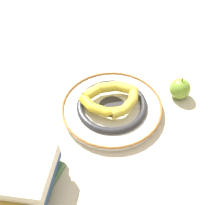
% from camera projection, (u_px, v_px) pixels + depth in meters
% --- Properties ---
extents(ground_plane, '(2.80, 2.80, 0.00)m').
position_uv_depth(ground_plane, '(116.00, 116.00, 0.93)').
color(ground_plane, beige).
extents(decorative_bowl, '(0.36, 0.36, 0.04)m').
position_uv_depth(decorative_bowl, '(112.00, 107.00, 0.94)').
color(decorative_bowl, white).
rests_on(decorative_bowl, ground_plane).
extents(banana_a, '(0.16, 0.16, 0.04)m').
position_uv_depth(banana_a, '(110.00, 89.00, 0.94)').
color(banana_a, yellow).
rests_on(banana_a, decorative_bowl).
extents(banana_b, '(0.18, 0.08, 0.03)m').
position_uv_depth(banana_b, '(100.00, 108.00, 0.88)').
color(banana_b, yellow).
rests_on(banana_b, decorative_bowl).
extents(banana_c, '(0.06, 0.17, 0.03)m').
position_uv_depth(banana_c, '(127.00, 104.00, 0.89)').
color(banana_c, gold).
rests_on(banana_c, decorative_bowl).
extents(book_stack, '(0.22, 0.25, 0.12)m').
position_uv_depth(book_stack, '(25.00, 178.00, 0.71)').
color(book_stack, '#4C754C').
rests_on(book_stack, ground_plane).
extents(apple, '(0.08, 0.08, 0.09)m').
position_uv_depth(apple, '(180.00, 89.00, 0.97)').
color(apple, olive).
rests_on(apple, ground_plane).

